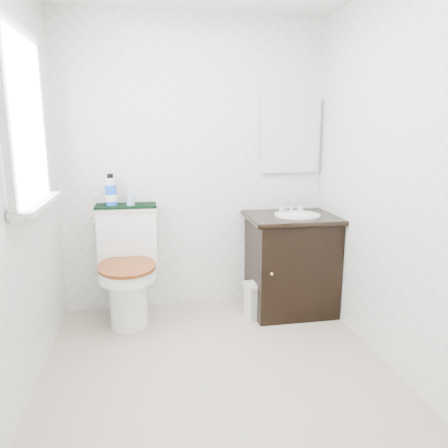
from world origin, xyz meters
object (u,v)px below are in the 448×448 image
object	(u,v)px
trash_bin	(257,299)
mouthwash_bottle	(111,191)
cup	(130,200)
toilet	(128,273)
vanity	(291,261)

from	to	relation	value
trash_bin	mouthwash_bottle	xyz separation A→B (m)	(-1.13, 0.27, 0.88)
mouthwash_bottle	cup	world-z (taller)	mouthwash_bottle
toilet	cup	world-z (taller)	cup
toilet	mouthwash_bottle	world-z (taller)	mouthwash_bottle
cup	mouthwash_bottle	bearing A→B (deg)	172.77
vanity	toilet	bearing A→B (deg)	177.45
vanity	trash_bin	distance (m)	0.43
trash_bin	cup	size ratio (longest dim) A/B	3.59
toilet	vanity	distance (m)	1.33
vanity	cup	size ratio (longest dim) A/B	11.19
vanity	trash_bin	world-z (taller)	vanity
trash_bin	cup	bearing A→B (deg)	165.61
vanity	trash_bin	bearing A→B (deg)	-162.24
vanity	trash_bin	xyz separation A→B (m)	(-0.31, -0.10, -0.28)
toilet	vanity	world-z (taller)	vanity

